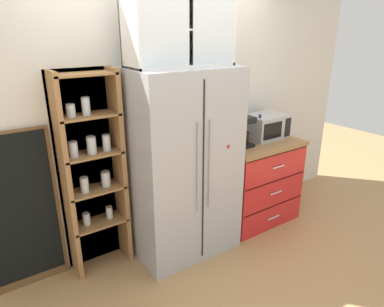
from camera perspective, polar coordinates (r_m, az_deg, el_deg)
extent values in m
plane|color=tan|center=(3.50, -1.03, -15.52)|extent=(10.82, 10.82, 0.00)
cube|color=silver|center=(3.28, -5.05, 6.57)|extent=(5.11, 0.10, 2.55)
cube|color=#ADAFB5|center=(3.10, -1.52, -1.88)|extent=(0.95, 0.62, 1.75)
cube|color=black|center=(2.86, 1.92, -3.82)|extent=(0.01, 0.01, 1.61)
cylinder|color=#ADAFB5|center=(2.79, 1.07, -2.53)|extent=(0.02, 0.02, 0.79)
cylinder|color=#ADAFB5|center=(2.85, 3.04, -2.00)|extent=(0.02, 0.02, 0.79)
cube|color=red|center=(2.94, 6.15, 1.14)|extent=(0.02, 0.01, 0.02)
cube|color=brown|center=(3.09, -17.01, -2.80)|extent=(0.54, 0.04, 1.76)
cube|color=#9E7042|center=(2.91, -20.46, -4.62)|extent=(0.04, 0.23, 1.76)
cube|color=#9E7042|center=(3.04, -12.07, -2.74)|extent=(0.04, 0.23, 1.76)
cube|color=#9E7042|center=(3.17, -15.39, -11.12)|extent=(0.48, 0.23, 0.02)
cylinder|color=silver|center=(3.12, -17.37, -10.57)|extent=(0.07, 0.07, 0.10)
cylinder|color=#B77A38|center=(3.13, -17.34, -10.81)|extent=(0.06, 0.06, 0.07)
cylinder|color=#B2B2B7|center=(3.09, -17.48, -9.69)|extent=(0.06, 0.06, 0.01)
cylinder|color=silver|center=(3.17, -13.76, -9.69)|extent=(0.06, 0.06, 0.10)
cylinder|color=white|center=(3.18, -13.74, -9.93)|extent=(0.05, 0.05, 0.07)
cylinder|color=#B2B2B7|center=(3.14, -13.85, -8.81)|extent=(0.06, 0.06, 0.01)
cube|color=#9E7042|center=(3.02, -15.95, -5.85)|extent=(0.48, 0.23, 0.02)
cylinder|color=silver|center=(2.95, -17.67, -5.16)|extent=(0.07, 0.07, 0.12)
cylinder|color=#E0C67F|center=(2.95, -17.63, -5.48)|extent=(0.06, 0.06, 0.08)
cylinder|color=#B2B2B7|center=(2.92, -17.81, -3.96)|extent=(0.07, 0.07, 0.01)
cylinder|color=silver|center=(3.01, -14.34, -4.24)|extent=(0.08, 0.08, 0.12)
cylinder|color=#2D2D2D|center=(3.02, -14.31, -4.56)|extent=(0.07, 0.07, 0.08)
cylinder|color=#B2B2B7|center=(2.99, -14.44, -3.07)|extent=(0.07, 0.07, 0.01)
cube|color=#9E7042|center=(2.89, -16.55, -0.09)|extent=(0.48, 0.23, 0.02)
cylinder|color=silver|center=(2.83, -19.38, 0.59)|extent=(0.07, 0.07, 0.12)
cylinder|color=#382316|center=(2.84, -19.34, 0.26)|extent=(0.06, 0.06, 0.08)
cylinder|color=#B2B2B7|center=(2.81, -19.53, 1.81)|extent=(0.07, 0.07, 0.01)
cylinder|color=silver|center=(2.86, -16.59, 1.27)|extent=(0.08, 0.08, 0.14)
cylinder|color=white|center=(2.86, -16.55, 0.89)|extent=(0.07, 0.07, 0.09)
cylinder|color=#B2B2B7|center=(2.83, -16.73, 2.68)|extent=(0.07, 0.07, 0.01)
cylinder|color=silver|center=(2.90, -14.22, 1.69)|extent=(0.07, 0.07, 0.13)
cylinder|color=brown|center=(2.90, -14.19, 1.33)|extent=(0.06, 0.06, 0.09)
cylinder|color=#B2B2B7|center=(2.88, -14.34, 3.02)|extent=(0.06, 0.06, 0.01)
cube|color=#9E7042|center=(2.80, -17.19, 6.12)|extent=(0.48, 0.23, 0.02)
cylinder|color=silver|center=(2.75, -19.76, 6.73)|extent=(0.07, 0.07, 0.09)
cylinder|color=#CCB78C|center=(2.75, -19.73, 6.46)|extent=(0.06, 0.06, 0.06)
cylinder|color=#B2B2B7|center=(2.74, -19.89, 7.77)|extent=(0.07, 0.07, 0.01)
cylinder|color=silver|center=(2.77, -17.46, 7.52)|extent=(0.07, 0.07, 0.13)
cylinder|color=beige|center=(2.78, -17.42, 7.13)|extent=(0.06, 0.06, 0.09)
cylinder|color=#B2B2B7|center=(2.76, -17.62, 8.96)|extent=(0.06, 0.06, 0.01)
cube|color=#9E7042|center=(2.75, -17.89, 12.65)|extent=(0.48, 0.23, 0.02)
cube|color=red|center=(3.84, 10.55, -4.82)|extent=(0.88, 0.60, 0.88)
cube|color=#9E7042|center=(3.68, 11.00, 1.72)|extent=(0.91, 0.63, 0.04)
cube|color=black|center=(3.73, 13.68, -8.59)|extent=(0.86, 0.00, 0.01)
cube|color=silver|center=(3.79, 13.61, -10.44)|extent=(0.16, 0.01, 0.01)
cube|color=black|center=(3.60, 14.06, -4.48)|extent=(0.86, 0.00, 0.01)
cube|color=silver|center=(3.65, 13.99, -6.46)|extent=(0.16, 0.01, 0.01)
cube|color=black|center=(3.49, 14.46, -0.09)|extent=(0.86, 0.00, 0.01)
cube|color=silver|center=(3.54, 14.38, -2.19)|extent=(0.16, 0.01, 0.01)
cube|color=#ADAFB5|center=(3.78, 12.29, 4.49)|extent=(0.44, 0.32, 0.26)
cube|color=black|center=(3.63, 13.50, 3.75)|extent=(0.26, 0.01, 0.17)
cube|color=black|center=(3.80, 15.86, 4.26)|extent=(0.08, 0.01, 0.20)
cube|color=black|center=(3.49, 8.49, 1.50)|extent=(0.17, 0.20, 0.03)
cube|color=black|center=(3.50, 7.83, 3.90)|extent=(0.17, 0.06, 0.30)
cube|color=black|center=(3.42, 8.72, 5.71)|extent=(0.17, 0.20, 0.06)
cylinder|color=black|center=(3.46, 8.67, 2.63)|extent=(0.11, 0.11, 0.12)
cylinder|color=silver|center=(3.40, 6.39, 1.64)|extent=(0.07, 0.07, 0.09)
torus|color=silver|center=(3.43, 6.99, 1.85)|extent=(0.05, 0.01, 0.05)
cylinder|color=red|center=(3.71, 10.25, 3.03)|extent=(0.07, 0.07, 0.10)
torus|color=red|center=(3.74, 10.77, 3.21)|extent=(0.05, 0.01, 0.05)
cylinder|color=navy|center=(3.63, 11.23, 3.57)|extent=(0.07, 0.07, 0.21)
cone|color=navy|center=(3.61, 11.34, 5.27)|extent=(0.07, 0.07, 0.04)
cylinder|color=navy|center=(3.60, 11.38, 5.73)|extent=(0.03, 0.03, 0.07)
cylinder|color=black|center=(3.59, 11.42, 6.35)|extent=(0.03, 0.03, 0.01)
cylinder|color=silver|center=(3.64, 11.25, 3.20)|extent=(0.07, 0.07, 0.17)
cone|color=silver|center=(3.61, 11.34, 4.54)|extent=(0.07, 0.07, 0.04)
cylinder|color=silver|center=(3.61, 11.37, 5.00)|extent=(0.03, 0.03, 0.07)
cylinder|color=black|center=(3.60, 11.41, 5.61)|extent=(0.03, 0.03, 0.01)
cube|color=silver|center=(3.02, -3.60, 20.11)|extent=(0.91, 0.02, 0.57)
cube|color=silver|center=(2.91, -1.91, 14.67)|extent=(0.91, 0.32, 0.02)
cube|color=silver|center=(2.68, -10.56, 19.85)|extent=(0.02, 0.32, 0.57)
cube|color=silver|center=(3.16, 5.31, 20.06)|extent=(0.02, 0.32, 0.57)
cube|color=silver|center=(2.90, -1.98, 20.14)|extent=(0.88, 0.30, 0.02)
cube|color=silver|center=(2.65, -4.51, 20.11)|extent=(0.42, 0.01, 0.53)
cube|color=silver|center=(2.90, 3.82, 20.11)|extent=(0.42, 0.01, 0.53)
cylinder|color=silver|center=(2.75, -7.72, 14.45)|extent=(0.05, 0.05, 0.00)
cylinder|color=silver|center=(2.75, -7.75, 15.14)|extent=(0.01, 0.01, 0.07)
cone|color=silver|center=(2.74, -7.81, 16.38)|extent=(0.06, 0.06, 0.05)
cylinder|color=silver|center=(2.91, -1.91, 14.91)|extent=(0.05, 0.05, 0.00)
cylinder|color=silver|center=(2.91, -1.92, 15.56)|extent=(0.01, 0.01, 0.07)
cone|color=silver|center=(2.90, -1.94, 16.74)|extent=(0.06, 0.06, 0.05)
cylinder|color=silver|center=(3.09, 3.27, 15.19)|extent=(0.05, 0.05, 0.00)
cylinder|color=silver|center=(3.09, 3.28, 15.80)|extent=(0.01, 0.01, 0.07)
cone|color=silver|center=(3.08, 3.30, 16.91)|extent=(0.06, 0.06, 0.05)
cylinder|color=white|center=(2.76, -7.13, 20.86)|extent=(0.06, 0.06, 0.07)
cylinder|color=white|center=(2.90, -1.99, 20.94)|extent=(0.06, 0.06, 0.07)
cylinder|color=white|center=(3.05, 2.66, 20.88)|extent=(0.06, 0.06, 0.07)
cube|color=brown|center=(3.04, -27.06, -8.92)|extent=(0.60, 0.04, 1.35)
cube|color=black|center=(3.01, -27.09, -8.58)|extent=(0.54, 0.01, 1.25)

